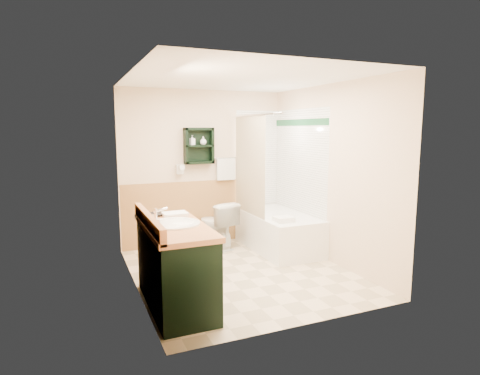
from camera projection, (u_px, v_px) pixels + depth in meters
name	position (u px, v px, depth m)	size (l,w,h in m)	color
floor	(241.00, 272.00, 5.09)	(3.00, 3.00, 0.00)	beige
back_wall	(203.00, 168.00, 6.30)	(2.60, 0.04, 2.40)	#FCE8C5
left_wall	(131.00, 184.00, 4.40)	(0.04, 3.00, 2.40)	#FCE8C5
right_wall	(331.00, 174.00, 5.43)	(0.04, 3.00, 2.40)	#FCE8C5
ceiling	(241.00, 76.00, 4.74)	(2.60, 3.00, 0.04)	white
wainscot_left	(137.00, 246.00, 4.52)	(2.98, 2.98, 1.00)	tan
wainscot_back	(204.00, 212.00, 6.37)	(2.58, 2.58, 1.00)	tan
mirror_frame	(143.00, 161.00, 3.88)	(1.30, 1.30, 1.00)	#9C6133
mirror_glass	(144.00, 161.00, 3.88)	(1.20, 1.20, 0.90)	white
tile_right	(299.00, 179.00, 6.12)	(1.50, 1.50, 2.10)	white
tile_back	(263.00, 175.00, 6.68)	(0.95, 0.95, 2.10)	white
tile_accent	(299.00, 122.00, 5.99)	(1.50, 1.50, 0.10)	#154C27
wall_shelf	(199.00, 146.00, 6.11)	(0.45, 0.15, 0.55)	black
hair_dryer	(180.00, 169.00, 6.06)	(0.10, 0.24, 0.18)	silver
towel_bar	(225.00, 158.00, 6.35)	(0.40, 0.06, 0.40)	silver
curtain_rod	(255.00, 115.00, 5.69)	(0.03, 0.03, 1.60)	silver
shower_curtain	(249.00, 173.00, 5.97)	(1.05, 1.05, 1.70)	beige
vanity	(175.00, 265.00, 4.09)	(0.59, 1.35, 0.85)	black
bathtub	(279.00, 231.00, 6.06)	(0.81, 1.50, 0.54)	white
toilet	(216.00, 225.00, 6.11)	(0.40, 0.72, 0.70)	white
counter_towel	(175.00, 214.00, 4.41)	(0.26, 0.21, 0.04)	silver
vanity_book	(148.00, 206.00, 4.40)	(0.16, 0.02, 0.22)	black
tub_towel	(284.00, 219.00, 5.51)	(0.25, 0.21, 0.07)	silver
soap_bottle_a	(192.00, 143.00, 6.05)	(0.07, 0.15, 0.07)	white
soap_bottle_b	(203.00, 141.00, 6.12)	(0.10, 0.13, 0.10)	white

